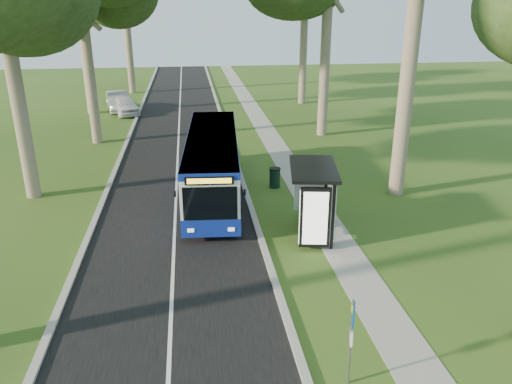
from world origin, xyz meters
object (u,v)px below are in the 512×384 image
bus (213,164)px  bus_shelter (319,191)px  bus_stop_sign (351,333)px  car_white (125,105)px  litter_bin (275,178)px  car_silver (118,101)px

bus → bus_shelter: bearing=-50.7°
bus_stop_sign → bus_shelter: 8.35m
bus_shelter → car_white: bus_shelter is taller
bus_shelter → litter_bin: size_ratio=3.48×
bus_shelter → litter_bin: 6.34m
car_white → car_silver: 1.74m
car_white → car_silver: bearing=98.4°
litter_bin → car_white: (-9.66, 19.51, 0.24)m
bus_shelter → car_white: 27.67m
bus_stop_sign → bus: bearing=113.2°
bus_stop_sign → litter_bin: bus_stop_sign is taller
bus_shelter → bus_stop_sign: bearing=-89.4°
bus_stop_sign → car_silver: size_ratio=0.49×
bus_shelter → bus: bearing=134.8°
litter_bin → car_white: size_ratio=0.23×
bus_shelter → car_silver: 29.39m
bus → bus_stop_sign: bearing=-75.2°
bus → car_white: 21.07m
bus_shelter → car_white: (-10.38, 25.61, -1.29)m
bus → litter_bin: bearing=13.5°
bus_stop_sign → litter_bin: bearing=100.0°
bus → bus_stop_sign: 14.04m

